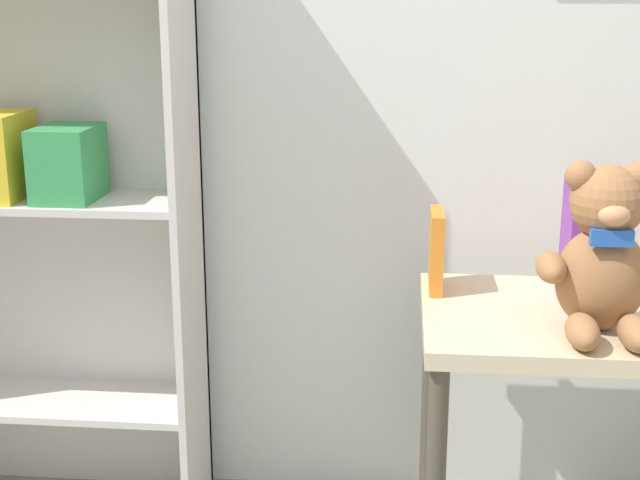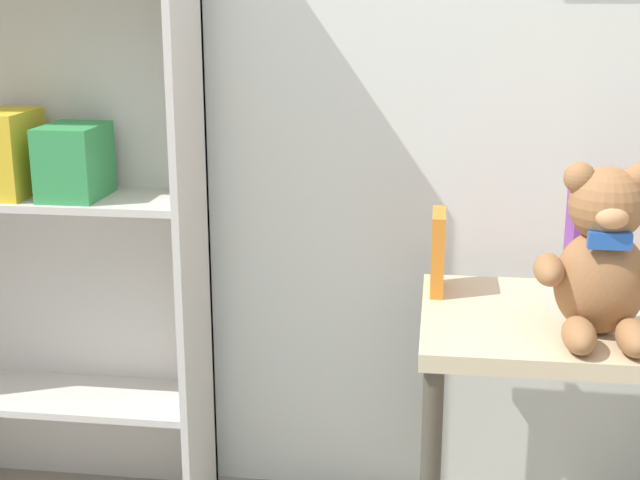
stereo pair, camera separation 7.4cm
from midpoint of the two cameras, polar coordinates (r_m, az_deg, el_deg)
The scene contains 6 objects.
wall_back at distance 2.19m, azimuth 5.35°, elevation 14.31°, with size 4.80×0.07×2.50m.
bookshelf_side at distance 2.27m, azimuth -18.32°, elevation 5.06°, with size 0.75×0.26×1.63m.
display_table at distance 1.97m, azimuth 15.00°, elevation -7.21°, with size 0.65×0.50×0.65m.
teddy_bear at distance 1.80m, azimuth 16.62°, elevation -1.00°, with size 0.26×0.24×0.34m.
book_standing_orange at distance 2.01m, azimuth 6.42°, elevation -0.67°, with size 0.03×0.13×0.18m, color orange.
book_standing_purple at distance 2.03m, azimuth 14.82°, elevation 0.18°, with size 0.03×0.13×0.25m, color purple.
Camera 1 is at (-0.03, -0.65, 1.29)m, focal length 50.00 mm.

